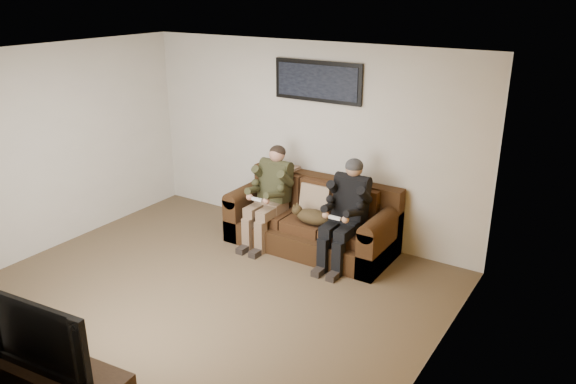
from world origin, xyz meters
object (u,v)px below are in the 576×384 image
Objects in this scene: sofa at (314,222)px; framed_poster at (318,81)px; television at (45,331)px; person_left at (270,190)px; person_right at (347,207)px; cat at (312,216)px.

sofa is 1.82m from framed_poster.
framed_poster reaches higher than television.
person_left is at bearing -122.23° from framed_poster.
sofa is 1.67× the size of person_right.
sofa is 3.81m from television.
cat is at bearing -169.95° from person_right.
person_left is 1.03× the size of framed_poster.
person_left reaches higher than cat.
television is at bearing -102.32° from person_right.
framed_poster is (-0.76, 0.57, 1.37)m from person_right.
television is (-0.35, -3.52, 0.21)m from cat.
person_left is 1.12m from person_right.
sofa is 0.71m from person_left.
sofa reaches higher than cat.
cat is at bearing -63.79° from framed_poster.
cat is 0.53× the size of framed_poster.
framed_poster reaches higher than person_right.
cat is at bearing -6.53° from person_left.
framed_poster is 4.38m from television.
person_left is 1.53m from framed_poster.
sofa is at bearing 162.03° from person_right.
person_left reaches higher than sofa.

